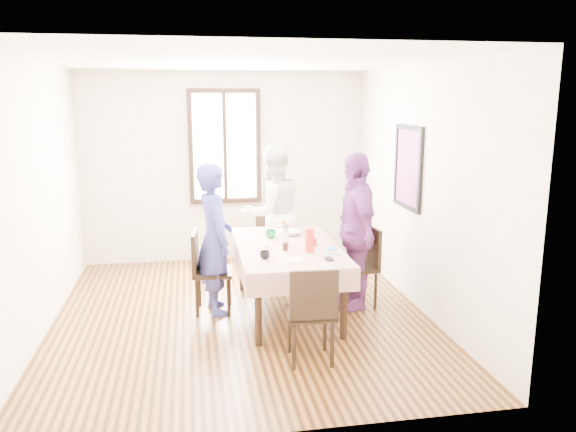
# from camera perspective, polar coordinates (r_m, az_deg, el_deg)

# --- Properties ---
(ground) EXTENTS (4.50, 4.50, 0.00)m
(ground) POSITION_cam_1_polar(r_m,az_deg,el_deg) (6.27, -4.74, -9.99)
(ground) COLOR black
(ground) RESTS_ON ground
(back_wall) EXTENTS (4.00, 0.00, 4.00)m
(back_wall) POSITION_cam_1_polar(r_m,az_deg,el_deg) (8.12, -6.40, 4.92)
(back_wall) COLOR beige
(back_wall) RESTS_ON ground
(right_wall) EXTENTS (0.00, 4.50, 4.50)m
(right_wall) POSITION_cam_1_polar(r_m,az_deg,el_deg) (6.39, 13.23, 2.74)
(right_wall) COLOR beige
(right_wall) RESTS_ON ground
(window_frame) EXTENTS (1.02, 0.06, 1.62)m
(window_frame) POSITION_cam_1_polar(r_m,az_deg,el_deg) (8.06, -6.45, 7.01)
(window_frame) COLOR black
(window_frame) RESTS_ON back_wall
(window_pane) EXTENTS (0.90, 0.02, 1.50)m
(window_pane) POSITION_cam_1_polar(r_m,az_deg,el_deg) (8.07, -6.45, 7.02)
(window_pane) COLOR white
(window_pane) RESTS_ON back_wall
(art_poster) EXTENTS (0.04, 0.76, 0.96)m
(art_poster) POSITION_cam_1_polar(r_m,az_deg,el_deg) (6.62, 12.14, 4.87)
(art_poster) COLOR red
(art_poster) RESTS_ON right_wall
(dining_table) EXTENTS (0.96, 1.73, 0.75)m
(dining_table) POSITION_cam_1_polar(r_m,az_deg,el_deg) (6.22, -0.08, -6.45)
(dining_table) COLOR black
(dining_table) RESTS_ON ground
(tablecloth) EXTENTS (1.08, 1.85, 0.01)m
(tablecloth) POSITION_cam_1_polar(r_m,az_deg,el_deg) (6.11, -0.08, -3.06)
(tablecloth) COLOR #570A00
(tablecloth) RESTS_ON dining_table
(chair_left) EXTENTS (0.46, 0.46, 0.91)m
(chair_left) POSITION_cam_1_polar(r_m,az_deg,el_deg) (6.26, -7.63, -5.65)
(chair_left) COLOR black
(chair_left) RESTS_ON ground
(chair_right) EXTENTS (0.46, 0.46, 0.91)m
(chair_right) POSITION_cam_1_polar(r_m,az_deg,el_deg) (6.42, 6.94, -5.18)
(chair_right) COLOR black
(chair_right) RESTS_ON ground
(chair_far) EXTENTS (0.48, 0.48, 0.91)m
(chair_far) POSITION_cam_1_polar(r_m,az_deg,el_deg) (7.32, -1.70, -2.94)
(chair_far) COLOR black
(chair_far) RESTS_ON ground
(chair_near) EXTENTS (0.44, 0.44, 0.91)m
(chair_near) POSITION_cam_1_polar(r_m,az_deg,el_deg) (5.09, 2.28, -9.79)
(chair_near) COLOR black
(chair_near) RESTS_ON ground
(person_left) EXTENTS (0.50, 0.67, 1.66)m
(person_left) POSITION_cam_1_polar(r_m,az_deg,el_deg) (6.16, -7.53, -2.32)
(person_left) COLOR navy
(person_left) RESTS_ON ground
(person_far) EXTENTS (1.04, 0.93, 1.76)m
(person_far) POSITION_cam_1_polar(r_m,az_deg,el_deg) (7.20, -1.69, 0.27)
(person_far) COLOR white
(person_far) RESTS_ON ground
(person_right) EXTENTS (0.44, 1.04, 1.76)m
(person_right) POSITION_cam_1_polar(r_m,az_deg,el_deg) (6.30, 6.85, -1.49)
(person_right) COLOR #76337C
(person_right) RESTS_ON ground
(mug_black) EXTENTS (0.11, 0.11, 0.08)m
(mug_black) POSITION_cam_1_polar(r_m,az_deg,el_deg) (5.60, -2.38, -3.99)
(mug_black) COLOR black
(mug_black) RESTS_ON tablecloth
(mug_flag) EXTENTS (0.09, 0.09, 0.08)m
(mug_flag) POSITION_cam_1_polar(r_m,az_deg,el_deg) (6.08, 2.66, -2.71)
(mug_flag) COLOR red
(mug_flag) RESTS_ON tablecloth
(mug_green) EXTENTS (0.13, 0.13, 0.09)m
(mug_green) POSITION_cam_1_polar(r_m,az_deg,el_deg) (6.41, -1.76, -1.84)
(mug_green) COLOR #0C7226
(mug_green) RESTS_ON tablecloth
(serving_bowl) EXTENTS (0.28, 0.28, 0.05)m
(serving_bowl) POSITION_cam_1_polar(r_m,az_deg,el_deg) (6.55, 0.34, -1.72)
(serving_bowl) COLOR white
(serving_bowl) RESTS_ON tablecloth
(juice_carton) EXTENTS (0.08, 0.08, 0.25)m
(juice_carton) POSITION_cam_1_polar(r_m,az_deg,el_deg) (5.83, 2.20, -2.47)
(juice_carton) COLOR red
(juice_carton) RESTS_ON tablecloth
(butter_tub) EXTENTS (0.13, 0.13, 0.07)m
(butter_tub) POSITION_cam_1_polar(r_m,az_deg,el_deg) (5.75, 4.46, -3.67)
(butter_tub) COLOR white
(butter_tub) RESTS_ON tablecloth
(jam_jar) EXTENTS (0.06, 0.06, 0.08)m
(jam_jar) POSITION_cam_1_polar(r_m,az_deg,el_deg) (5.90, -0.28, -3.12)
(jam_jar) COLOR black
(jam_jar) RESTS_ON tablecloth
(drinking_glass) EXTENTS (0.06, 0.06, 0.09)m
(drinking_glass) POSITION_cam_1_polar(r_m,az_deg,el_deg) (5.82, -2.23, -3.32)
(drinking_glass) COLOR silver
(drinking_glass) RESTS_ON tablecloth
(smartphone) EXTENTS (0.08, 0.15, 0.01)m
(smartphone) POSITION_cam_1_polar(r_m,az_deg,el_deg) (5.60, 4.15, -4.39)
(smartphone) COLOR black
(smartphone) RESTS_ON tablecloth
(flower_vase) EXTENTS (0.08, 0.08, 0.15)m
(flower_vase) POSITION_cam_1_polar(r_m,az_deg,el_deg) (6.14, -0.29, -2.18)
(flower_vase) COLOR silver
(flower_vase) RESTS_ON tablecloth
(plate_right) EXTENTS (0.20, 0.20, 0.01)m
(plate_right) POSITION_cam_1_polar(r_m,az_deg,el_deg) (6.25, 2.55, -2.61)
(plate_right) COLOR white
(plate_right) RESTS_ON tablecloth
(plate_far) EXTENTS (0.20, 0.20, 0.01)m
(plate_far) POSITION_cam_1_polar(r_m,az_deg,el_deg) (6.72, -0.95, -1.54)
(plate_far) COLOR white
(plate_far) RESTS_ON tablecloth
(plate_near) EXTENTS (0.20, 0.20, 0.01)m
(plate_near) POSITION_cam_1_polar(r_m,az_deg,el_deg) (5.53, 0.76, -4.55)
(plate_near) COLOR white
(plate_near) RESTS_ON tablecloth
(butter_lid) EXTENTS (0.12, 0.12, 0.01)m
(butter_lid) POSITION_cam_1_polar(r_m,az_deg,el_deg) (5.74, 4.46, -3.29)
(butter_lid) COLOR blue
(butter_lid) RESTS_ON butter_tub
(flower_bunch) EXTENTS (0.09, 0.09, 0.10)m
(flower_bunch) POSITION_cam_1_polar(r_m,az_deg,el_deg) (6.11, -0.29, -1.03)
(flower_bunch) COLOR yellow
(flower_bunch) RESTS_ON flower_vase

